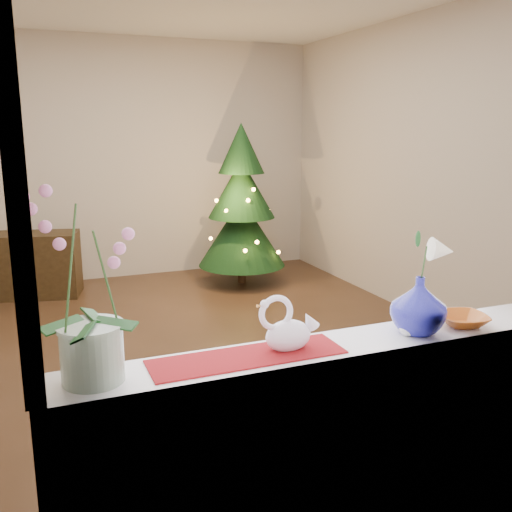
{
  "coord_description": "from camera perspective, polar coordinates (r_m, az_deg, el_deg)",
  "views": [
    {
      "loc": [
        -1.06,
        -4.12,
        1.71
      ],
      "look_at": [
        0.04,
        -1.4,
        1.05
      ],
      "focal_mm": 40.0,
      "sensor_mm": 36.0,
      "label": 1
    }
  ],
  "objects": [
    {
      "name": "lily",
      "position": [
        2.26,
        16.34,
        1.2
      ],
      "size": [
        0.14,
        0.08,
        0.2
      ],
      "primitive_type": null,
      "color": "white",
      "rests_on": "blue_vase"
    },
    {
      "name": "window_apron",
      "position": [
        2.34,
        9.34,
        -20.29
      ],
      "size": [
        2.2,
        0.08,
        0.88
      ],
      "primitive_type": "cube",
      "color": "white",
      "rests_on": "ground"
    },
    {
      "name": "window_frame",
      "position": [
        1.96,
        10.85,
        12.21
      ],
      "size": [
        2.22,
        0.06,
        1.6
      ],
      "primitive_type": null,
      "color": "white",
      "rests_on": "windowsill"
    },
    {
      "name": "wall_right",
      "position": [
        5.3,
        16.85,
        8.28
      ],
      "size": [
        0.1,
        5.0,
        2.7
      ],
      "primitive_type": "cube",
      "color": "#BDB2A5",
      "rests_on": "ground"
    },
    {
      "name": "swan",
      "position": [
        2.07,
        3.25,
        -6.78
      ],
      "size": [
        0.26,
        0.19,
        0.2
      ],
      "primitive_type": null,
      "rotation": [
        0.0,
        0.0,
        0.38
      ],
      "color": "white",
      "rests_on": "windowsill"
    },
    {
      "name": "amber_dish",
      "position": [
        2.49,
        19.94,
        -6.09
      ],
      "size": [
        0.2,
        0.2,
        0.04
      ],
      "primitive_type": "imported",
      "rotation": [
        0.0,
        0.0,
        -0.23
      ],
      "color": "#A34B13",
      "rests_on": "windowsill"
    },
    {
      "name": "windowsill",
      "position": [
        2.2,
        8.55,
        -9.04
      ],
      "size": [
        2.2,
        0.26,
        0.04
      ],
      "primitive_type": "cube",
      "color": "white",
      "rests_on": "window_apron"
    },
    {
      "name": "wall_front",
      "position": [
        1.97,
        10.9,
        1.95
      ],
      "size": [
        4.5,
        0.1,
        2.7
      ],
      "primitive_type": "cube",
      "color": "#BDB2A5",
      "rests_on": "ground"
    },
    {
      "name": "xmas_tree",
      "position": [
        6.29,
        -1.46,
        5.15
      ],
      "size": [
        1.06,
        1.06,
        1.77
      ],
      "primitive_type": null,
      "rotation": [
        0.0,
        0.0,
        -0.11
      ],
      "color": "black",
      "rests_on": "ground"
    },
    {
      "name": "orchid_pot",
      "position": [
        1.83,
        -16.49,
        -2.91
      ],
      "size": [
        0.24,
        0.24,
        0.63
      ],
      "primitive_type": null,
      "rotation": [
        0.0,
        0.0,
        0.13
      ],
      "color": "white",
      "rests_on": "windowsill"
    },
    {
      "name": "blue_vase",
      "position": [
        2.31,
        15.99,
        -4.35
      ],
      "size": [
        0.26,
        0.26,
        0.26
      ],
      "primitive_type": "imported",
      "rotation": [
        0.0,
        0.0,
        -0.04
      ],
      "color": "navy",
      "rests_on": "windowsill"
    },
    {
      "name": "ground",
      "position": [
        4.58,
        -7.19,
        -9.29
      ],
      "size": [
        5.0,
        5.0,
        0.0
      ],
      "primitive_type": "plane",
      "color": "#352315",
      "rests_on": "ground"
    },
    {
      "name": "runner",
      "position": [
        2.04,
        -0.84,
        -10.03
      ],
      "size": [
        0.7,
        0.2,
        0.01
      ],
      "primitive_type": "cube",
      "color": "maroon",
      "rests_on": "windowsill"
    },
    {
      "name": "paperweight",
      "position": [
        2.3,
        14.97,
        -6.86
      ],
      "size": [
        0.09,
        0.09,
        0.07
      ],
      "primitive_type": "sphere",
      "rotation": [
        0.0,
        0.0,
        0.38
      ],
      "color": "white",
      "rests_on": "windowsill"
    },
    {
      "name": "side_table",
      "position": [
        6.3,
        -21.27,
        -0.82
      ],
      "size": [
        0.96,
        0.64,
        0.66
      ],
      "primitive_type": "cube",
      "rotation": [
        0.0,
        0.0,
        -0.24
      ],
      "color": "black",
      "rests_on": "ground"
    },
    {
      "name": "wall_back",
      "position": [
        6.71,
        -13.13,
        9.32
      ],
      "size": [
        4.5,
        0.1,
        2.7
      ],
      "primitive_type": "cube",
      "color": "#BDB2A5",
      "rests_on": "ground"
    }
  ]
}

